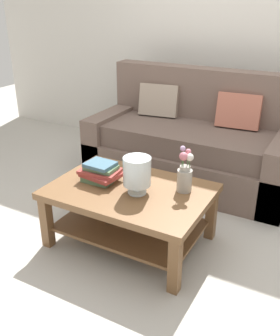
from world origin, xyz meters
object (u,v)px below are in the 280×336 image
glass_hurricane_vase (137,172)px  couch (192,144)px  book_stack_main (101,172)px  coffee_table (130,203)px  flower_pitcher (185,175)px

glass_hurricane_vase → couch: bearing=94.2°
book_stack_main → coffee_table: bearing=-1.9°
coffee_table → flower_pitcher: size_ratio=3.38×
couch → book_stack_main: 1.27m
coffee_table → couch: bearing=90.7°
book_stack_main → glass_hurricane_vase: size_ratio=1.16×
couch → coffee_table: size_ratio=1.72×
book_stack_main → couch: bearing=79.2°
couch → glass_hurricane_vase: bearing=-85.8°
book_stack_main → glass_hurricane_vase: glass_hurricane_vase is taller
book_stack_main → glass_hurricane_vase: 0.35m
coffee_table → book_stack_main: book_stack_main is taller
coffee_table → book_stack_main: (-0.25, 0.01, 0.19)m
couch → book_stack_main: size_ratio=6.34×
coffee_table → glass_hurricane_vase: glass_hurricane_vase is taller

